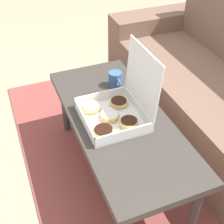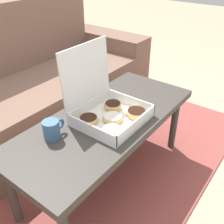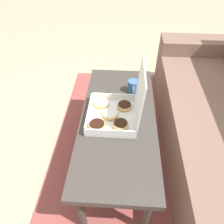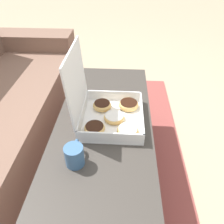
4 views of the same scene
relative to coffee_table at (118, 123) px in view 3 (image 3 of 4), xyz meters
The scene contains 5 objects.
ground_plane 0.40m from the coffee_table, 90.00° to the left, with size 12.00×12.00×0.00m, color tan.
area_rug 0.50m from the coffee_table, 90.00° to the left, with size 2.34×1.66×0.01m, color #994742.
coffee_table is the anchor object (origin of this frame).
pastry_box 0.11m from the coffee_table, 85.39° to the right, with size 0.34×0.33×0.37m.
coffee_mug 0.31m from the coffee_table, 161.62° to the left, with size 0.12×0.08×0.09m.
Camera 3 is at (1.00, 0.01, 1.43)m, focal length 35.00 mm.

